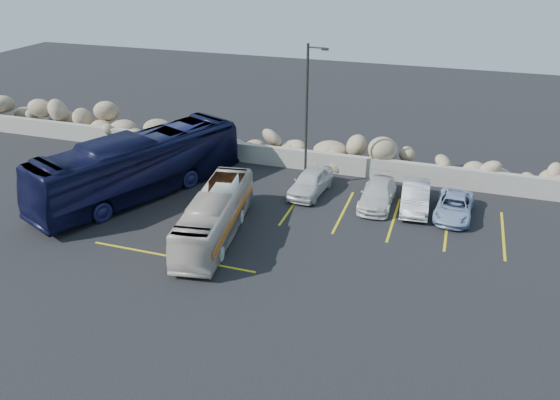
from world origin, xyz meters
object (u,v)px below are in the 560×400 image
(tour_coach, at_px, (139,166))
(car_a, at_px, (311,182))
(car_b, at_px, (415,197))
(car_c, at_px, (378,194))
(vintage_bus, at_px, (215,216))
(lamppost, at_px, (308,114))
(car_d, at_px, (454,207))

(tour_coach, bearing_deg, car_a, 43.00)
(car_a, height_order, car_b, car_a)
(car_a, distance_m, car_c, 3.77)
(tour_coach, bearing_deg, car_b, 35.23)
(vintage_bus, relative_size, car_a, 2.01)
(lamppost, distance_m, car_a, 3.75)
(car_c, height_order, car_d, car_c)
(vintage_bus, height_order, tour_coach, tour_coach)
(car_b, bearing_deg, car_d, -13.04)
(tour_coach, xyz_separation_m, car_a, (8.81, 3.12, -1.04))
(car_d, bearing_deg, vintage_bus, -148.39)
(car_a, relative_size, car_b, 0.99)
(vintage_bus, height_order, car_c, vintage_bus)
(tour_coach, xyz_separation_m, car_c, (12.57, 2.87, -1.11))
(tour_coach, distance_m, car_b, 14.84)
(tour_coach, relative_size, car_b, 3.07)
(tour_coach, height_order, car_d, tour_coach)
(car_b, bearing_deg, vintage_bus, -149.18)
(vintage_bus, bearing_deg, car_d, 20.05)
(car_b, bearing_deg, car_a, 174.79)
(lamppost, height_order, vintage_bus, lamppost)
(tour_coach, distance_m, car_a, 9.40)
(tour_coach, relative_size, car_a, 3.11)
(car_b, bearing_deg, lamppost, 167.40)
(vintage_bus, relative_size, car_d, 2.06)
(car_c, relative_size, car_d, 1.07)
(lamppost, relative_size, car_d, 2.08)
(lamppost, bearing_deg, car_d, -8.57)
(tour_coach, xyz_separation_m, car_d, (16.48, 2.71, -1.18))
(car_a, height_order, car_d, car_a)
(vintage_bus, distance_m, car_d, 12.07)
(lamppost, relative_size, car_b, 2.00)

